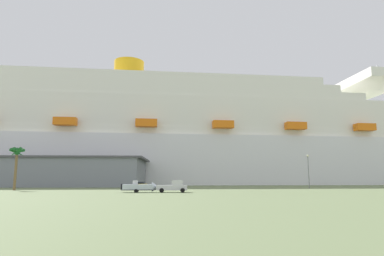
# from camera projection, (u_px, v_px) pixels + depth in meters

# --- Properties ---
(ground_plane) EXTENTS (600.00, 600.00, 0.00)m
(ground_plane) POSITION_uv_depth(u_px,v_px,m) (180.00, 186.00, 107.79)
(ground_plane) COLOR #66754C
(cruise_ship) EXTENTS (296.68, 51.66, 61.88)m
(cruise_ship) POSITION_uv_depth(u_px,v_px,m) (212.00, 142.00, 144.62)
(cruise_ship) COLOR white
(cruise_ship) RESTS_ON ground_plane
(terminal_building) EXTENTS (72.61, 27.85, 9.08)m
(terminal_building) POSITION_uv_depth(u_px,v_px,m) (33.00, 172.00, 106.73)
(terminal_building) COLOR gray
(terminal_building) RESTS_ON ground_plane
(pickup_truck) EXTENTS (5.60, 2.29, 2.20)m
(pickup_truck) POSITION_uv_depth(u_px,v_px,m) (173.00, 187.00, 60.67)
(pickup_truck) COLOR silver
(pickup_truck) RESTS_ON ground_plane
(small_boat_on_trailer) EXTENTS (7.55, 2.26, 2.15)m
(small_boat_on_trailer) POSITION_uv_depth(u_px,v_px,m) (142.00, 187.00, 60.32)
(small_boat_on_trailer) COLOR #595960
(small_boat_on_trailer) RESTS_ON ground_plane
(palm_tree) EXTENTS (3.18, 3.21, 9.40)m
(palm_tree) POSITION_uv_depth(u_px,v_px,m) (17.00, 156.00, 72.87)
(palm_tree) COLOR brown
(palm_tree) RESTS_ON ground_plane
(street_lamp) EXTENTS (0.56, 0.56, 8.67)m
(street_lamp) POSITION_uv_depth(u_px,v_px,m) (308.00, 167.00, 85.72)
(street_lamp) COLOR slate
(street_lamp) RESTS_ON ground_plane
(parked_car_yellow_taxi) EXTENTS (4.61, 2.44, 1.58)m
(parked_car_yellow_taxi) POSITION_uv_depth(u_px,v_px,m) (139.00, 184.00, 95.71)
(parked_car_yellow_taxi) COLOR yellow
(parked_car_yellow_taxi) RESTS_ON ground_plane
(parked_car_silver_sedan) EXTENTS (4.56, 2.37, 1.58)m
(parked_car_silver_sedan) POSITION_uv_depth(u_px,v_px,m) (176.00, 185.00, 92.24)
(parked_car_silver_sedan) COLOR silver
(parked_car_silver_sedan) RESTS_ON ground_plane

